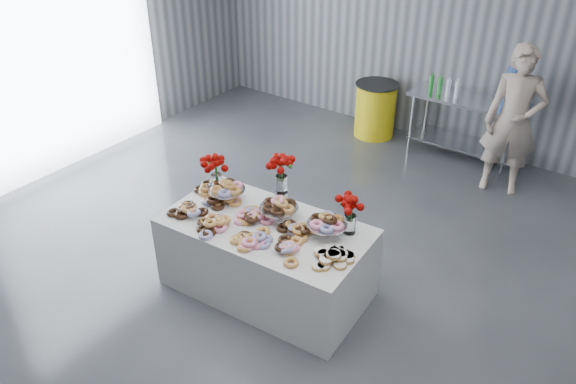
# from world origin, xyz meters

# --- Properties ---
(ground) EXTENTS (9.00, 9.00, 0.00)m
(ground) POSITION_xyz_m (0.00, 0.00, 0.00)
(ground) COLOR #323539
(ground) RESTS_ON ground
(room_walls) EXTENTS (8.04, 9.04, 4.02)m
(room_walls) POSITION_xyz_m (-0.27, 0.07, 2.64)
(room_walls) COLOR gray
(room_walls) RESTS_ON ground
(display_table) EXTENTS (1.96, 1.13, 0.75)m
(display_table) POSITION_xyz_m (-0.18, 0.40, 0.38)
(display_table) COLOR white
(display_table) RESTS_ON ground
(prep_table) EXTENTS (1.50, 0.60, 0.90)m
(prep_table) POSITION_xyz_m (0.31, 4.10, 0.62)
(prep_table) COLOR silver
(prep_table) RESTS_ON ground
(donut_mounds) EXTENTS (1.86, 0.92, 0.09)m
(donut_mounds) POSITION_xyz_m (-0.18, 0.35, 0.80)
(donut_mounds) COLOR #BE8D45
(donut_mounds) RESTS_ON display_table
(cake_stand_left) EXTENTS (0.36, 0.36, 0.17)m
(cake_stand_left) POSITION_xyz_m (-0.74, 0.51, 0.89)
(cake_stand_left) COLOR silver
(cake_stand_left) RESTS_ON display_table
(cake_stand_mid) EXTENTS (0.36, 0.36, 0.17)m
(cake_stand_mid) POSITION_xyz_m (-0.14, 0.56, 0.89)
(cake_stand_mid) COLOR silver
(cake_stand_mid) RESTS_ON display_table
(cake_stand_right) EXTENTS (0.36, 0.36, 0.17)m
(cake_stand_right) POSITION_xyz_m (0.35, 0.59, 0.89)
(cake_stand_right) COLOR silver
(cake_stand_right) RESTS_ON display_table
(danish_pile) EXTENTS (0.48, 0.48, 0.11)m
(danish_pile) POSITION_xyz_m (0.57, 0.30, 0.81)
(danish_pile) COLOR white
(danish_pile) RESTS_ON display_table
(bouquet_left) EXTENTS (0.26, 0.26, 0.42)m
(bouquet_left) POSITION_xyz_m (-0.95, 0.60, 1.05)
(bouquet_left) COLOR white
(bouquet_left) RESTS_ON display_table
(bouquet_right) EXTENTS (0.26, 0.26, 0.42)m
(bouquet_right) POSITION_xyz_m (0.49, 0.75, 1.05)
(bouquet_right) COLOR white
(bouquet_right) RESTS_ON display_table
(bouquet_center) EXTENTS (0.26, 0.26, 0.57)m
(bouquet_center) POSITION_xyz_m (-0.26, 0.75, 1.13)
(bouquet_center) COLOR silver
(bouquet_center) RESTS_ON display_table
(water_jug) EXTENTS (0.28, 0.28, 0.55)m
(water_jug) POSITION_xyz_m (0.81, 4.10, 1.15)
(water_jug) COLOR blue
(water_jug) RESTS_ON prep_table
(drink_bottles) EXTENTS (0.54, 0.08, 0.27)m
(drink_bottles) POSITION_xyz_m (-0.01, 4.00, 1.04)
(drink_bottles) COLOR #268C33
(drink_bottles) RESTS_ON prep_table
(person) EXTENTS (0.77, 0.61, 1.84)m
(person) POSITION_xyz_m (1.02, 3.65, 0.92)
(person) COLOR #CC8C93
(person) RESTS_ON ground
(trash_barrel) EXTENTS (0.63, 0.63, 0.81)m
(trash_barrel) POSITION_xyz_m (-1.03, 4.10, 0.40)
(trash_barrel) COLOR yellow
(trash_barrel) RESTS_ON ground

